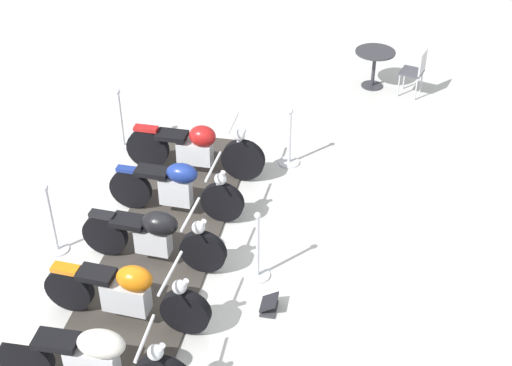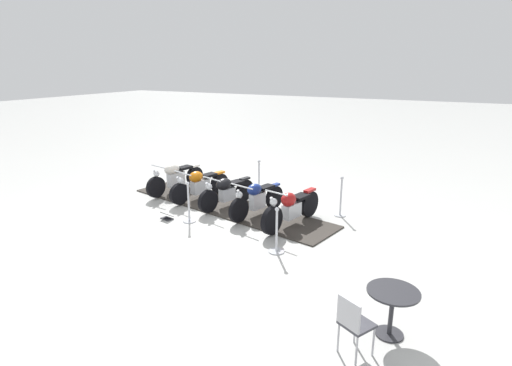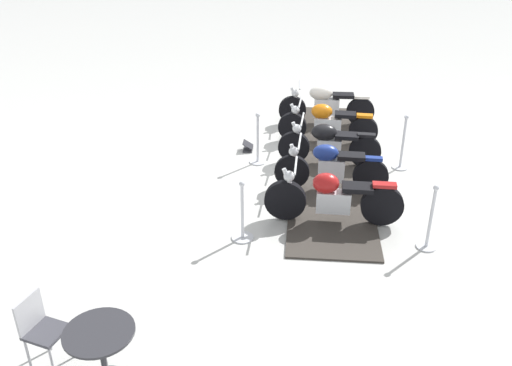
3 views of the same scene
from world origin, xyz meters
TOP-DOWN VIEW (x-y plane):
  - ground_plane at (0.00, 0.00)m, footprint 80.00×80.00m
  - display_platform at (0.00, 0.00)m, footprint 2.84×6.81m
  - motorcycle_cream at (-0.43, -2.18)m, footprint 2.23×0.73m
  - motorcycle_copper at (-0.20, -1.09)m, footprint 2.12×0.92m
  - motorcycle_black at (0.03, -0.01)m, footprint 2.01×0.84m
  - motorcycle_navy at (0.26, 1.08)m, footprint 2.03×0.83m
  - motorcycle_maroon at (0.49, 2.17)m, footprint 2.25×0.80m
  - stanchion_right_rear at (2.00, 2.46)m, footprint 0.36×0.36m
  - stanchion_left_mid at (-1.41, 0.30)m, footprint 0.32×0.32m
  - stanchion_right_mid at (1.41, -0.30)m, footprint 0.34×0.34m
  - stanchion_left_rear at (-0.82, 3.06)m, footprint 0.31×0.31m
  - info_placard at (1.54, -0.93)m, footprint 0.27×0.36m
  - cafe_table at (3.81, 5.17)m, footprint 0.77×0.77m
  - cafe_chair_near_table at (4.53, 4.78)m, footprint 0.54×0.54m

SIDE VIEW (x-z plane):
  - ground_plane at x=0.00m, z-range 0.00..0.00m
  - display_platform at x=0.00m, z-range 0.00..0.04m
  - info_placard at x=1.54m, z-range -0.04..0.16m
  - stanchion_right_rear at x=2.00m, z-range -0.21..0.82m
  - stanchion_right_mid at x=1.41m, z-range -0.20..0.88m
  - stanchion_left_rear at x=-0.82m, z-range -0.18..0.92m
  - stanchion_left_mid at x=-1.41m, z-range -0.19..0.94m
  - motorcycle_copper at x=-0.20m, z-range 0.01..0.94m
  - motorcycle_black at x=0.03m, z-range 0.02..0.96m
  - motorcycle_maroon at x=0.49m, z-range -0.01..1.01m
  - motorcycle_navy at x=0.26m, z-range 0.04..0.99m
  - motorcycle_cream at x=-0.43m, z-range 0.04..0.99m
  - cafe_chair_near_table at x=4.53m, z-range 0.08..1.00m
  - cafe_table at x=3.81m, z-range 0.19..0.94m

